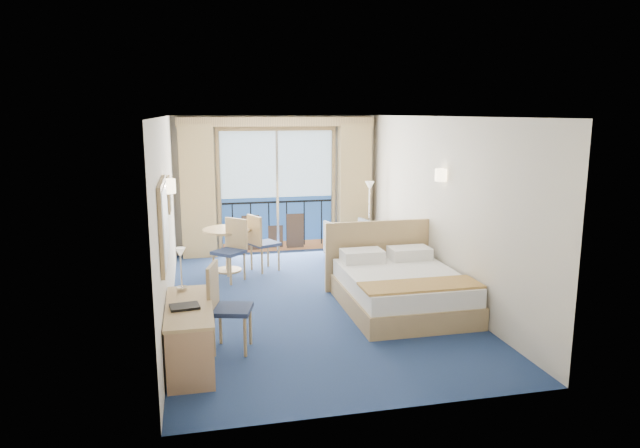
{
  "coord_description": "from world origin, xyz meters",
  "views": [
    {
      "loc": [
        -1.65,
        -7.92,
        2.76
      ],
      "look_at": [
        0.19,
        0.2,
        1.12
      ],
      "focal_mm": 32.0,
      "sensor_mm": 36.0,
      "label": 1
    }
  ],
  "objects": [
    {
      "name": "table_chair_a",
      "position": [
        -0.52,
        1.8,
        0.57
      ],
      "size": [
        0.58,
        0.58,
        1.01
      ],
      "rotation": [
        0.0,
        0.0,
        2.01
      ],
      "color": "#202C4C",
      "rests_on": "ground"
    },
    {
      "name": "floor",
      "position": [
        0.0,
        0.0,
        0.0
      ],
      "size": [
        6.5,
        6.5,
        0.0
      ],
      "primitive_type": "plane",
      "color": "navy",
      "rests_on": "ground"
    },
    {
      "name": "desk",
      "position": [
        -1.74,
        -2.2,
        0.38
      ],
      "size": [
        0.5,
        1.46,
        0.68
      ],
      "color": "tan",
      "rests_on": "ground"
    },
    {
      "name": "phone",
      "position": [
        1.72,
        0.73,
        0.63
      ],
      "size": [
        0.19,
        0.15,
        0.08
      ],
      "primitive_type": "cube",
      "rotation": [
        0.0,
        0.0,
        0.06
      ],
      "color": "silver",
      "rests_on": "nightstand"
    },
    {
      "name": "desk_lamp",
      "position": [
        -1.82,
        -1.25,
        1.06
      ],
      "size": [
        0.13,
        0.13,
        0.5
      ],
      "color": "silver",
      "rests_on": "desk"
    },
    {
      "name": "sconce_left",
      "position": [
        -1.94,
        -0.6,
        1.85
      ],
      "size": [
        0.18,
        0.18,
        0.18
      ],
      "primitive_type": "cylinder",
      "color": "beige",
      "rests_on": "room_walls"
    },
    {
      "name": "round_table",
      "position": [
        -1.09,
        1.92,
        0.58
      ],
      "size": [
        0.85,
        0.85,
        0.76
      ],
      "color": "tan",
      "rests_on": "ground"
    },
    {
      "name": "desk_chair",
      "position": [
        -1.35,
        -1.51,
        0.59
      ],
      "size": [
        0.56,
        0.55,
        1.05
      ],
      "rotation": [
        0.0,
        0.0,
        1.31
      ],
      "color": "#202C4C",
      "rests_on": "ground"
    },
    {
      "name": "curtain_left",
      "position": [
        -1.55,
        3.07,
        1.28
      ],
      "size": [
        0.65,
        0.22,
        2.55
      ],
      "primitive_type": "cube",
      "color": "tan",
      "rests_on": "room_walls"
    },
    {
      "name": "sconce_right",
      "position": [
        1.94,
        -0.15,
        1.85
      ],
      "size": [
        0.18,
        0.18,
        0.18
      ],
      "primitive_type": "cylinder",
      "color": "beige",
      "rests_on": "room_walls"
    },
    {
      "name": "pelmet",
      "position": [
        0.0,
        3.1,
        2.58
      ],
      "size": [
        3.8,
        0.25,
        0.18
      ],
      "primitive_type": "cube",
      "color": "tan",
      "rests_on": "room_walls"
    },
    {
      "name": "armchair",
      "position": [
        1.25,
        2.17,
        0.38
      ],
      "size": [
        0.98,
        1.0,
        0.76
      ],
      "primitive_type": "imported",
      "rotation": [
        0.0,
        0.0,
        3.37
      ],
      "color": "#464D56",
      "rests_on": "ground"
    },
    {
      "name": "mirror",
      "position": [
        -1.97,
        -1.5,
        1.55
      ],
      "size": [
        0.05,
        1.25,
        0.95
      ],
      "color": "tan",
      "rests_on": "room_walls"
    },
    {
      "name": "balcony_door",
      "position": [
        -0.01,
        3.22,
        1.14
      ],
      "size": [
        2.36,
        0.03,
        2.52
      ],
      "color": "navy",
      "rests_on": "room_walls"
    },
    {
      "name": "bed",
      "position": [
        1.18,
        -0.58,
        0.31
      ],
      "size": [
        1.74,
        2.07,
        1.09
      ],
      "color": "tan",
      "rests_on": "ground"
    },
    {
      "name": "table_chair_b",
      "position": [
        -1.04,
        1.38,
        0.58
      ],
      "size": [
        0.63,
        0.63,
        1.03
      ],
      "rotation": [
        0.0,
        0.0,
        -0.76
      ],
      "color": "#202C4C",
      "rests_on": "ground"
    },
    {
      "name": "nightstand",
      "position": [
        1.75,
        0.75,
        0.3
      ],
      "size": [
        0.45,
        0.43,
        0.59
      ],
      "primitive_type": "cube",
      "color": "#A97C59",
      "rests_on": "ground"
    },
    {
      "name": "floor_lamp",
      "position": [
        1.69,
        2.5,
        1.1
      ],
      "size": [
        0.2,
        0.2,
        1.45
      ],
      "color": "silver",
      "rests_on": "ground"
    },
    {
      "name": "curtain_right",
      "position": [
        1.55,
        3.07,
        1.28
      ],
      "size": [
        0.65,
        0.22,
        2.55
      ],
      "primitive_type": "cube",
      "color": "tan",
      "rests_on": "room_walls"
    },
    {
      "name": "folder",
      "position": [
        -1.78,
        -1.89,
        0.7
      ],
      "size": [
        0.34,
        0.27,
        0.03
      ],
      "primitive_type": "cube",
      "rotation": [
        0.0,
        0.0,
        0.14
      ],
      "color": "black",
      "rests_on": "desk"
    },
    {
      "name": "wall_print",
      "position": [
        -1.97,
        0.45,
        1.6
      ],
      "size": [
        0.04,
        0.42,
        0.52
      ],
      "color": "tan",
      "rests_on": "room_walls"
    },
    {
      "name": "room_walls",
      "position": [
        0.0,
        0.0,
        1.78
      ],
      "size": [
        4.04,
        6.54,
        2.72
      ],
      "color": "beige",
      "rests_on": "ground"
    }
  ]
}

